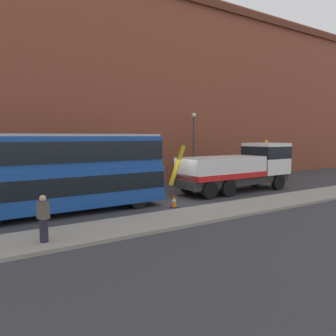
% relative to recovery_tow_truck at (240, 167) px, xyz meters
% --- Properties ---
extents(ground_plane, '(120.00, 120.00, 0.00)m').
position_rel_recovery_tow_truck_xyz_m(ground_plane, '(-6.07, 0.02, -1.76)').
color(ground_plane, '#38383D').
extents(near_kerb, '(60.00, 2.80, 0.15)m').
position_rel_recovery_tow_truck_xyz_m(near_kerb, '(-6.07, -4.18, -1.68)').
color(near_kerb, gray).
rests_on(near_kerb, ground_plane).
extents(building_facade, '(60.00, 1.50, 16.00)m').
position_rel_recovery_tow_truck_xyz_m(building_facade, '(-6.07, 6.80, 6.31)').
color(building_facade, brown).
rests_on(building_facade, ground_plane).
extents(recovery_tow_truck, '(10.15, 2.70, 3.67)m').
position_rel_recovery_tow_truck_xyz_m(recovery_tow_truck, '(0.00, 0.00, 0.00)').
color(recovery_tow_truck, '#2D2D2D').
rests_on(recovery_tow_truck, ground_plane).
extents(double_decker_bus, '(11.06, 2.62, 4.06)m').
position_rel_recovery_tow_truck_xyz_m(double_decker_bus, '(-12.65, -0.00, 0.47)').
color(double_decker_bus, '#19479E').
rests_on(double_decker_bus, ground_plane).
extents(pedestrian_onlooker, '(0.42, 0.48, 1.71)m').
position_rel_recovery_tow_truck_xyz_m(pedestrian_onlooker, '(-14.46, -4.64, -0.77)').
color(pedestrian_onlooker, '#232333').
rests_on(pedestrian_onlooker, near_kerb).
extents(traffic_cone_near_bus, '(0.36, 0.36, 0.72)m').
position_rel_recovery_tow_truck_xyz_m(traffic_cone_near_bus, '(-6.97, -1.90, -1.42)').
color(traffic_cone_near_bus, orange).
rests_on(traffic_cone_near_bus, ground_plane).
extents(street_lamp, '(0.36, 0.36, 5.83)m').
position_rel_recovery_tow_truck_xyz_m(street_lamp, '(-0.67, 4.61, 1.71)').
color(street_lamp, '#38383D').
rests_on(street_lamp, ground_plane).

